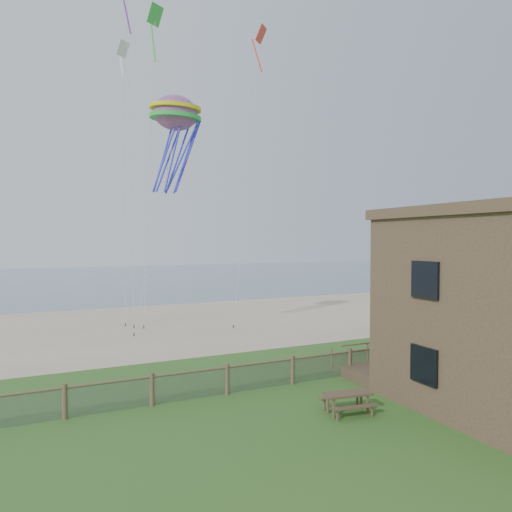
# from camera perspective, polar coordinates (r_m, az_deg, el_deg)

# --- Properties ---
(ground) EXTENTS (160.00, 160.00, 0.00)m
(ground) POSITION_cam_1_polar(r_m,az_deg,el_deg) (14.11, 6.16, -23.99)
(ground) COLOR #2F6021
(ground) RESTS_ON ground
(sand_beach) EXTENTS (72.00, 20.00, 0.02)m
(sand_beach) POSITION_cam_1_polar(r_m,az_deg,el_deg) (34.06, -13.63, -8.50)
(sand_beach) COLOR tan
(sand_beach) RESTS_ON ground
(ocean) EXTENTS (160.00, 68.00, 0.02)m
(ocean) POSITION_cam_1_polar(r_m,az_deg,el_deg) (77.37, -20.12, -2.70)
(ocean) COLOR slate
(ocean) RESTS_ON ground
(chainlink_fence) EXTENTS (36.20, 0.20, 1.25)m
(chainlink_fence) POSITION_cam_1_polar(r_m,az_deg,el_deg) (18.94, -3.64, -15.30)
(chainlink_fence) COLOR brown
(chainlink_fence) RESTS_ON ground
(motel_deck) EXTENTS (15.00, 2.00, 0.50)m
(motel_deck) POSITION_cam_1_polar(r_m,az_deg,el_deg) (25.88, 25.79, -11.45)
(motel_deck) COLOR brown
(motel_deck) RESTS_ON ground
(picnic_table) EXTENTS (1.88, 1.53, 0.72)m
(picnic_table) POSITION_cam_1_polar(r_m,az_deg,el_deg) (17.37, 11.40, -17.62)
(picnic_table) COLOR brown
(picnic_table) RESTS_ON ground
(octopus_kite) EXTENTS (3.71, 3.24, 6.36)m
(octopus_kite) POSITION_cam_1_polar(r_m,az_deg,el_deg) (28.18, -10.00, 13.99)
(octopus_kite) COLOR #FE3228
(kite_white) EXTENTS (1.63, 1.75, 2.09)m
(kite_white) POSITION_cam_1_polar(r_m,az_deg,el_deg) (31.72, -16.30, 22.75)
(kite_white) COLOR white
(kite_red) EXTENTS (1.82, 1.86, 2.37)m
(kite_red) POSITION_cam_1_polar(r_m,az_deg,el_deg) (30.65, 0.63, 24.89)
(kite_red) COLOR #EF3D2A
(kite_green) EXTENTS (1.95, 2.16, 2.84)m
(kite_green) POSITION_cam_1_polar(r_m,az_deg,el_deg) (31.28, -12.48, 26.00)
(kite_green) COLOR green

